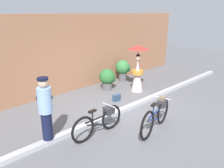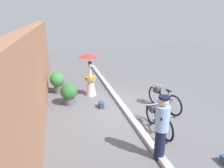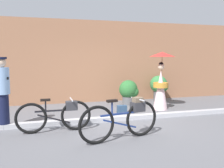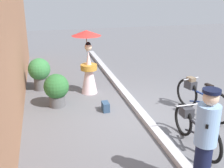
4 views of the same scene
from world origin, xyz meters
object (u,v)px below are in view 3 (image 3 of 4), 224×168
(bicycle_far_side, at_px, (123,118))
(backpack_on_pavement, at_px, (122,109))
(person_officer, at_px, (2,91))
(person_with_parasol, at_px, (161,80))
(potted_plant_small, at_px, (129,91))
(potted_plant_by_door, at_px, (159,86))
(bicycle_near_officer, at_px, (57,115))

(bicycle_far_side, relative_size, backpack_on_pavement, 6.33)
(person_officer, xyz_separation_m, person_with_parasol, (4.65, 0.96, 0.05))
(potted_plant_small, bearing_deg, person_officer, -153.33)
(person_with_parasol, distance_m, backpack_on_pavement, 1.65)
(potted_plant_small, bearing_deg, backpack_on_pavement, -118.96)
(potted_plant_small, relative_size, backpack_on_pavement, 3.12)
(bicycle_far_side, distance_m, potted_plant_small, 3.70)
(person_with_parasol, relative_size, potted_plant_small, 2.10)
(person_with_parasol, bearing_deg, potted_plant_by_door, 64.91)
(person_officer, bearing_deg, person_with_parasol, 11.72)
(bicycle_near_officer, relative_size, potted_plant_by_door, 1.71)
(person_officer, bearing_deg, bicycle_far_side, -30.45)
(person_with_parasol, bearing_deg, bicycle_far_side, -130.94)
(bicycle_far_side, distance_m, potted_plant_by_door, 4.76)
(person_officer, relative_size, potted_plant_small, 1.91)
(potted_plant_by_door, relative_size, potted_plant_small, 1.11)
(person_with_parasol, bearing_deg, bicycle_near_officer, -155.83)
(bicycle_near_officer, xyz_separation_m, backpack_on_pavement, (2.03, 1.35, -0.27))
(bicycle_far_side, relative_size, person_officer, 1.06)
(bicycle_near_officer, xyz_separation_m, person_officer, (-1.21, 0.58, 0.52))
(bicycle_near_officer, relative_size, backpack_on_pavement, 5.95)
(potted_plant_small, distance_m, backpack_on_pavement, 1.40)
(potted_plant_by_door, bearing_deg, backpack_on_pavement, -142.23)
(bicycle_near_officer, relative_size, bicycle_far_side, 0.94)
(potted_plant_by_door, xyz_separation_m, backpack_on_pavement, (-2.07, -1.60, -0.46))
(bicycle_near_officer, height_order, bicycle_far_side, bicycle_far_side)
(bicycle_far_side, xyz_separation_m, potted_plant_by_door, (2.78, 3.86, 0.14))
(backpack_on_pavement, bearing_deg, person_officer, -166.57)
(bicycle_far_side, relative_size, person_with_parasol, 0.96)
(bicycle_near_officer, distance_m, person_officer, 1.44)
(bicycle_far_side, height_order, person_officer, person_officer)
(potted_plant_small, bearing_deg, person_with_parasol, -52.84)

